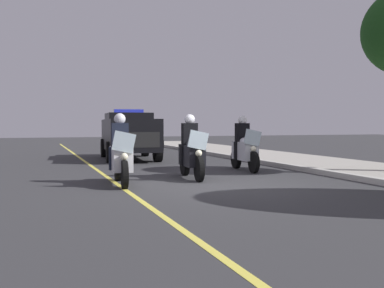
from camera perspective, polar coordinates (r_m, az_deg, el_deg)
ground_plane at (r=11.00m, az=3.23°, el=-5.10°), size 80.00×80.00×0.00m
curb_strip at (r=12.86m, az=18.59°, el=-3.78°), size 48.00×0.24×0.15m
lane_stripe_center at (r=10.35m, az=-8.46°, el=-5.59°), size 48.00×0.12×0.01m
police_motorcycle_lead_left at (r=11.11m, az=-8.89°, el=-1.42°), size 2.14×0.62×1.72m
police_motorcycle_lead_right at (r=12.18m, az=-0.08°, el=-1.04°), size 2.14×0.62×1.72m
police_motorcycle_trailing at (r=14.28m, az=6.56°, el=-0.53°), size 2.14×0.62×1.72m
police_suv at (r=18.90m, az=-7.87°, el=1.33°), size 5.03×2.38×2.05m
cyclist_background at (r=25.41m, az=-3.96°, el=1.16°), size 1.76×0.34×1.69m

